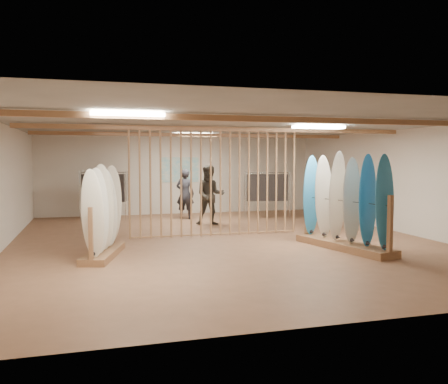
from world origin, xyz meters
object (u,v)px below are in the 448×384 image
object	(u,v)px
rack_left	(103,226)
shopper_b	(210,191)
clothing_rack_b	(267,187)
shopper_a	(185,191)
rack_right	(344,216)
clothing_rack_a	(104,188)

from	to	relation	value
rack_left	shopper_b	size ratio (longest dim) A/B	0.99
clothing_rack_b	shopper_a	distance (m)	2.77
shopper_a	rack_right	bearing A→B (deg)	138.23
rack_left	shopper_a	distance (m)	6.18
rack_right	clothing_rack_a	distance (m)	8.40
rack_left	clothing_rack_a	distance (m)	6.17
rack_left	rack_right	world-z (taller)	rack_right
rack_right	clothing_rack_b	bearing A→B (deg)	73.15
rack_right	shopper_b	world-z (taller)	rack_right
clothing_rack_a	shopper_b	size ratio (longest dim) A/B	0.78
clothing_rack_b	shopper_a	bearing A→B (deg)	-178.31
clothing_rack_a	shopper_a	size ratio (longest dim) A/B	0.85
rack_left	shopper_a	bearing A→B (deg)	78.10
clothing_rack_a	rack_right	bearing A→B (deg)	-36.96
rack_left	shopper_a	world-z (taller)	shopper_a
rack_right	clothing_rack_b	world-z (taller)	rack_right
rack_left	shopper_b	distance (m)	5.10
rack_left	shopper_a	size ratio (longest dim) A/B	1.07
clothing_rack_b	shopper_b	world-z (taller)	shopper_b
rack_left	clothing_rack_a	bearing A→B (deg)	103.10
rack_right	shopper_b	size ratio (longest dim) A/B	1.33
clothing_rack_b	shopper_a	world-z (taller)	shopper_a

